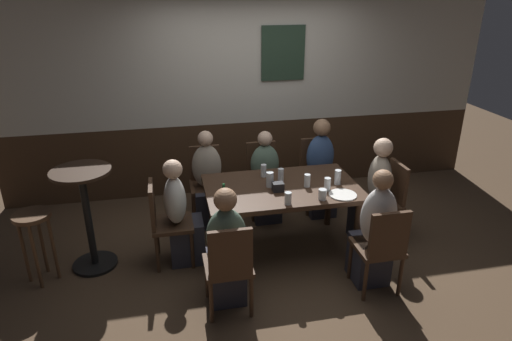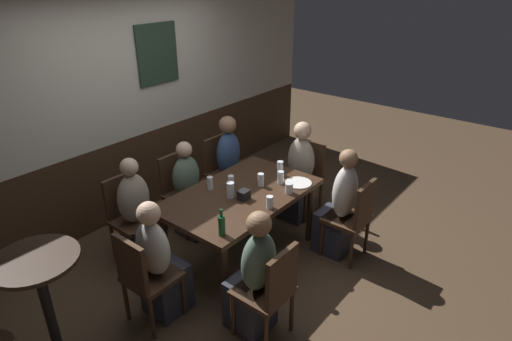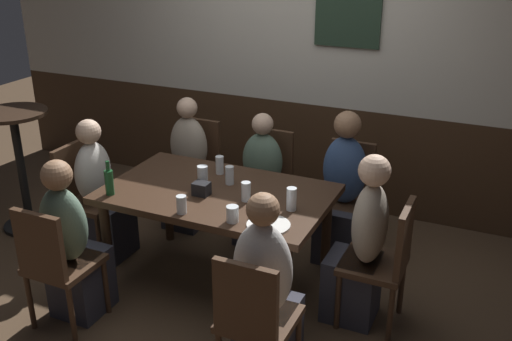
# 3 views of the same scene
# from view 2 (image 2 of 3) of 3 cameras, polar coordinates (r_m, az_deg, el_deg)

# --- Properties ---
(ground_plane) EXTENTS (12.00, 12.00, 0.00)m
(ground_plane) POSITION_cam_2_polar(r_m,az_deg,el_deg) (4.60, -1.95, -11.13)
(ground_plane) COLOR #4C3826
(wall_back) EXTENTS (6.40, 0.13, 2.60)m
(wall_back) POSITION_cam_2_polar(r_m,az_deg,el_deg) (5.14, -16.41, 8.21)
(wall_back) COLOR #3D2819
(wall_back) RESTS_ON ground_plane
(dining_table) EXTENTS (1.56, 0.96, 0.74)m
(dining_table) POSITION_cam_2_polar(r_m,az_deg,el_deg) (4.24, -2.09, -3.98)
(dining_table) COLOR #382316
(dining_table) RESTS_ON ground_plane
(chair_head_west) EXTENTS (0.40, 0.40, 0.88)m
(chair_head_west) POSITION_cam_2_polar(r_m,az_deg,el_deg) (3.67, -14.65, -13.27)
(chair_head_west) COLOR #422B1C
(chair_head_west) RESTS_ON ground_plane
(chair_right_far) EXTENTS (0.40, 0.40, 0.88)m
(chair_right_far) POSITION_cam_2_polar(r_m,az_deg,el_deg) (5.30, -4.54, 0.34)
(chair_right_far) COLOR #422B1C
(chair_right_far) RESTS_ON ground_plane
(chair_mid_far) EXTENTS (0.40, 0.40, 0.88)m
(chair_mid_far) POSITION_cam_2_polar(r_m,az_deg,el_deg) (4.88, -10.04, -2.34)
(chair_mid_far) COLOR #422B1C
(chair_mid_far) RESTS_ON ground_plane
(chair_head_east) EXTENTS (0.40, 0.40, 0.88)m
(chair_head_east) POSITION_cam_2_polar(r_m,az_deg,el_deg) (5.17, 6.61, -0.42)
(chair_head_east) COLOR #422B1C
(chair_head_east) RESTS_ON ground_plane
(chair_left_far) EXTENTS (0.40, 0.40, 0.88)m
(chair_left_far) POSITION_cam_2_polar(r_m,az_deg,el_deg) (4.53, -16.52, -5.45)
(chair_left_far) COLOR #422B1C
(chair_left_far) RESTS_ON ground_plane
(chair_right_near) EXTENTS (0.40, 0.40, 0.88)m
(chair_right_near) POSITION_cam_2_polar(r_m,az_deg,el_deg) (4.41, 12.82, -5.86)
(chair_right_near) COLOR #422B1C
(chair_right_near) RESTS_ON ground_plane
(chair_left_near) EXTENTS (0.40, 0.40, 0.88)m
(chair_left_near) POSITION_cam_2_polar(r_m,az_deg,el_deg) (3.43, 1.94, -15.40)
(chair_left_near) COLOR #422B1C
(chair_left_near) RESTS_ON ground_plane
(person_head_west) EXTENTS (0.37, 0.34, 1.11)m
(person_head_west) POSITION_cam_2_polar(r_m,az_deg,el_deg) (3.76, -12.60, -12.49)
(person_head_west) COLOR #2D2D38
(person_head_west) RESTS_ON ground_plane
(person_right_far) EXTENTS (0.34, 0.37, 1.19)m
(person_right_far) POSITION_cam_2_polar(r_m,az_deg,el_deg) (5.20, -3.25, -0.04)
(person_right_far) COLOR #2D2D38
(person_right_far) RESTS_ON ground_plane
(person_mid_far) EXTENTS (0.34, 0.37, 1.08)m
(person_mid_far) POSITION_cam_2_polar(r_m,az_deg,el_deg) (4.79, -8.68, -3.42)
(person_mid_far) COLOR #2D2D38
(person_mid_far) RESTS_ON ground_plane
(person_head_east) EXTENTS (0.37, 0.34, 1.18)m
(person_head_east) POSITION_cam_2_polar(r_m,az_deg,el_deg) (5.05, 5.62, -1.01)
(person_head_east) COLOR #2D2D38
(person_head_east) RESTS_ON ground_plane
(person_left_far) EXTENTS (0.34, 0.37, 1.13)m
(person_left_far) POSITION_cam_2_polar(r_m,az_deg,el_deg) (4.42, -15.23, -6.44)
(person_left_far) COLOR #2D2D38
(person_left_far) RESTS_ON ground_plane
(person_right_near) EXTENTS (0.34, 0.37, 1.18)m
(person_right_near) POSITION_cam_2_polar(r_m,az_deg,el_deg) (4.47, 10.97, -5.24)
(person_right_near) COLOR #2D2D38
(person_right_near) RESTS_ON ground_plane
(person_left_near) EXTENTS (0.34, 0.37, 1.14)m
(person_left_near) POSITION_cam_2_polar(r_m,az_deg,el_deg) (3.52, -0.25, -14.54)
(person_left_near) COLOR #2D2D38
(person_left_near) RESTS_ON ground_plane
(pint_glass_amber) EXTENTS (0.06, 0.06, 0.13)m
(pint_glass_amber) POSITION_cam_2_polar(r_m,az_deg,el_deg) (4.27, -3.34, -1.63)
(pint_glass_amber) COLOR silver
(pint_glass_amber) RESTS_ON dining_table
(tumbler_short) EXTENTS (0.07, 0.07, 0.12)m
(tumbler_short) POSITION_cam_2_polar(r_m,az_deg,el_deg) (3.93, 1.84, -4.34)
(tumbler_short) COLOR silver
(tumbler_short) RESTS_ON dining_table
(tumbler_water) EXTENTS (0.06, 0.06, 0.13)m
(tumbler_water) POSITION_cam_2_polar(r_m,az_deg,el_deg) (4.31, 0.64, -1.35)
(tumbler_water) COLOR silver
(tumbler_water) RESTS_ON dining_table
(beer_glass_tall) EXTENTS (0.06, 0.06, 0.14)m
(beer_glass_tall) POSITION_cam_2_polar(r_m,az_deg,el_deg) (4.26, -6.11, -1.77)
(beer_glass_tall) COLOR silver
(beer_glass_tall) RESTS_ON dining_table
(pint_glass_pale) EXTENTS (0.08, 0.08, 0.10)m
(pint_glass_pale) POSITION_cam_2_polar(r_m,az_deg,el_deg) (4.19, 4.40, -2.41)
(pint_glass_pale) COLOR silver
(pint_glass_pale) RESTS_ON dining_table
(pint_glass_stout) EXTENTS (0.07, 0.07, 0.15)m
(pint_glass_stout) POSITION_cam_2_polar(r_m,az_deg,el_deg) (4.54, 3.22, 0.25)
(pint_glass_stout) COLOR silver
(pint_glass_stout) RESTS_ON dining_table
(beer_glass_half) EXTENTS (0.07, 0.07, 0.13)m
(beer_glass_half) POSITION_cam_2_polar(r_m,az_deg,el_deg) (4.37, 3.30, -1.02)
(beer_glass_half) COLOR silver
(beer_glass_half) RESTS_ON dining_table
(highball_clear) EXTENTS (0.07, 0.07, 0.16)m
(highball_clear) POSITION_cam_2_polar(r_m,az_deg,el_deg) (4.10, -3.41, -2.69)
(highball_clear) COLOR silver
(highball_clear) RESTS_ON dining_table
(beer_bottle_green) EXTENTS (0.06, 0.06, 0.24)m
(beer_bottle_green) POSITION_cam_2_polar(r_m,az_deg,el_deg) (3.54, -4.58, -7.23)
(beer_bottle_green) COLOR #194723
(beer_bottle_green) RESTS_ON dining_table
(plate_white_large) EXTENTS (0.27, 0.27, 0.01)m
(plate_white_large) POSITION_cam_2_polar(r_m,az_deg,el_deg) (4.40, 5.64, -1.64)
(plate_white_large) COLOR white
(plate_white_large) RESTS_ON dining_table
(condiment_caddy) EXTENTS (0.11, 0.09, 0.09)m
(condiment_caddy) POSITION_cam_2_polar(r_m,az_deg,el_deg) (4.08, -1.64, -3.23)
(condiment_caddy) COLOR black
(condiment_caddy) RESTS_ON dining_table
(side_bar_table) EXTENTS (0.56, 0.56, 1.05)m
(side_bar_table) POSITION_cam_2_polar(r_m,az_deg,el_deg) (3.41, -25.87, -16.28)
(side_bar_table) COLOR black
(side_bar_table) RESTS_ON ground_plane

